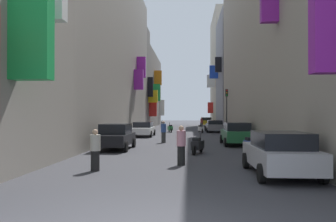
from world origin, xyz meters
name	(u,v)px	position (x,y,z in m)	size (l,w,h in m)	color
ground_plane	(183,133)	(0.00, 30.00, 0.00)	(140.00, 140.00, 0.00)	#38383D
building_left_mid_a	(96,49)	(-8.00, 24.11, 8.19)	(6.96, 27.92, 16.39)	gray
building_left_mid_b	(128,79)	(-7.96, 39.78, 7.00)	(7.28, 3.42, 14.07)	slate
building_left_mid_c	(139,91)	(-7.99, 50.73, 6.20)	(7.34, 18.52, 12.40)	slate
building_right_near	(293,14)	(8.00, 17.40, 9.14)	(7.27, 34.82, 18.28)	#9E9384
building_right_mid_b	(240,73)	(7.99, 41.20, 7.98)	(7.26, 10.55, 15.97)	gray
building_right_mid_c	(230,71)	(7.99, 53.23, 9.87)	(7.32, 13.52, 19.75)	#BCB29E
parked_car_green	(236,133)	(3.93, 16.58, 0.80)	(1.91, 4.19, 1.54)	#236638
parked_car_white	(143,129)	(-3.61, 24.64, 0.72)	(2.02, 4.40, 1.36)	white
parked_car_grey	(214,126)	(3.68, 32.44, 0.74)	(2.01, 4.39, 1.38)	slate
parked_car_black	(115,136)	(-3.67, 13.36, 0.79)	(1.96, 3.91, 1.53)	black
parked_car_silver	(280,153)	(3.83, 5.61, 0.79)	(2.01, 4.15, 1.50)	#B7B7BC
parked_car_yellow	(206,122)	(3.71, 50.98, 0.80)	(2.02, 4.37, 1.52)	gold
scooter_black	(198,145)	(1.17, 11.58, 0.46)	(0.75, 1.87, 1.13)	black
scooter_blue	(251,145)	(3.98, 11.73, 0.46)	(0.60, 1.88, 1.13)	#2D4CAD
scooter_green	(170,128)	(-1.46, 31.77, 0.46)	(0.70, 1.89, 1.13)	#287F3D
scooter_silver	(162,124)	(-3.68, 47.28, 0.46)	(0.59, 1.89, 1.13)	#ADADB2
scooter_white	(201,129)	(2.03, 30.83, 0.46)	(0.65, 1.91, 1.13)	silver
pedestrian_crossing	(202,123)	(2.52, 40.85, 0.82)	(0.44, 0.44, 1.66)	black
pedestrian_near_left	(181,146)	(0.39, 7.62, 0.81)	(0.44, 0.44, 1.63)	black
pedestrian_near_right	(95,150)	(-2.75, 6.06, 0.77)	(0.43, 0.43, 1.55)	black
pedestrian_mid_street	(164,132)	(-1.15, 17.97, 0.79)	(0.51, 0.51, 1.59)	#363636
traffic_light_near_corner	(227,104)	(4.61, 28.20, 3.16)	(0.26, 0.34, 4.68)	#2D2D2D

